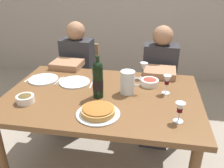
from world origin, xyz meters
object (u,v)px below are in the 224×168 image
(diner_right, at_px, (159,82))
(dinner_plate_right_setting, at_px, (43,79))
(baked_tart, at_px, (98,111))
(olive_bowl, at_px, (25,98))
(wine_glass_centre, at_px, (144,67))
(diner_left, at_px, (74,74))
(wine_bottle, at_px, (98,80))
(dining_table, at_px, (102,105))
(chair_left, at_px, (82,76))
(wine_glass_right_diner, at_px, (180,109))
(chair_right, at_px, (158,83))
(water_pitcher, at_px, (128,83))
(wine_glass_left_diner, at_px, (167,81))
(dinner_plate_left_setting, at_px, (75,82))
(salad_bowl, at_px, (150,82))

(diner_right, bearing_deg, dinner_plate_right_setting, 26.37)
(baked_tart, distance_m, dinner_plate_right_setting, 0.76)
(olive_bowl, distance_m, wine_glass_centre, 1.02)
(olive_bowl, distance_m, diner_left, 0.92)
(wine_bottle, distance_m, diner_right, 0.87)
(dining_table, distance_m, diner_left, 0.82)
(olive_bowl, bearing_deg, chair_left, 86.15)
(baked_tart, xyz_separation_m, wine_glass_right_diner, (0.52, 0.01, 0.07))
(wine_bottle, height_order, olive_bowl, wine_bottle)
(wine_bottle, bearing_deg, dinner_plate_right_setting, 158.18)
(chair_right, bearing_deg, chair_left, -0.71)
(chair_left, bearing_deg, water_pitcher, 130.11)
(chair_left, bearing_deg, wine_glass_left_diner, 142.57)
(wine_glass_right_diner, bearing_deg, dining_table, 153.40)
(chair_left, xyz_separation_m, chair_right, (0.90, -0.05, 0.00))
(dinner_plate_left_setting, bearing_deg, baked_tart, -55.59)
(dining_table, distance_m, baked_tart, 0.31)
(dining_table, relative_size, chair_left, 1.72)
(dining_table, xyz_separation_m, wine_glass_centre, (0.30, 0.38, 0.19))
(dining_table, height_order, diner_right, diner_right)
(water_pitcher, height_order, olive_bowl, water_pitcher)
(diner_left, distance_m, chair_right, 0.94)
(olive_bowl, bearing_deg, chair_right, 48.06)
(dining_table, distance_m, dinner_plate_right_setting, 0.60)
(wine_bottle, height_order, baked_tart, wine_bottle)
(dining_table, relative_size, wine_glass_centre, 10.45)
(dining_table, distance_m, wine_bottle, 0.24)
(wine_bottle, xyz_separation_m, baked_tart, (0.06, -0.25, -0.12))
(water_pitcher, height_order, diner_right, diner_right)
(salad_bowl, bearing_deg, chair_left, 139.66)
(baked_tart, height_order, chair_right, chair_right)
(baked_tart, height_order, wine_glass_right_diner, wine_glass_right_diner)
(wine_glass_centre, height_order, diner_left, diner_left)
(dining_table, relative_size, diner_left, 1.29)
(dinner_plate_right_setting, xyz_separation_m, chair_left, (0.12, 0.74, -0.27))
(salad_bowl, xyz_separation_m, diner_left, (-0.81, 0.45, -0.18))
(dining_table, height_order, chair_right, chair_right)
(olive_bowl, height_order, chair_left, chair_left)
(dinner_plate_left_setting, height_order, chair_right, chair_right)
(water_pitcher, height_order, diner_left, diner_left)
(water_pitcher, xyz_separation_m, chair_left, (-0.64, 0.85, -0.34))
(salad_bowl, distance_m, diner_left, 0.94)
(wine_glass_centre, distance_m, chair_left, 0.98)
(baked_tart, distance_m, wine_glass_left_diner, 0.61)
(wine_glass_right_diner, bearing_deg, wine_glass_centre, 111.60)
(wine_glass_centre, relative_size, chair_right, 0.16)
(wine_glass_right_diner, xyz_separation_m, diner_right, (-0.11, 0.90, -0.24))
(wine_glass_centre, relative_size, chair_left, 0.16)
(baked_tart, distance_m, chair_left, 1.33)
(wine_bottle, bearing_deg, water_pitcher, 26.15)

